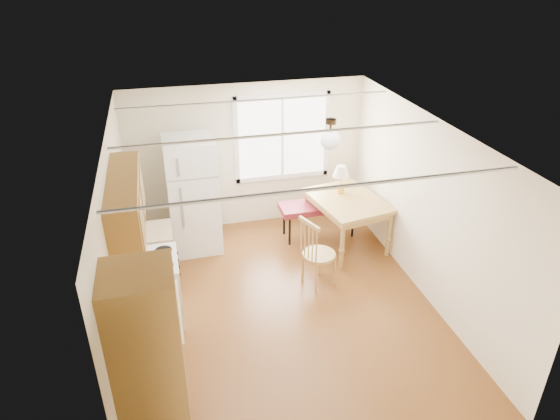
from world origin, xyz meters
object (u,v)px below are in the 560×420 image
object	(u,v)px
bench	(319,207)
dining_table	(347,205)
chair	(314,249)
refrigerator	(193,195)

from	to	relation	value
bench	dining_table	xyz separation A→B (m)	(0.35, -0.37, 0.18)
chair	refrigerator	bearing A→B (deg)	114.60
bench	chair	bearing A→B (deg)	-111.40
refrigerator	dining_table	distance (m)	2.46
dining_table	chair	distance (m)	1.32
bench	dining_table	distance (m)	0.54
refrigerator	chair	xyz separation A→B (m)	(1.53, -1.51, -0.31)
bench	chair	xyz separation A→B (m)	(-0.52, -1.36, 0.08)
bench	dining_table	size ratio (longest dim) A/B	0.89
chair	bench	bearing A→B (deg)	48.27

